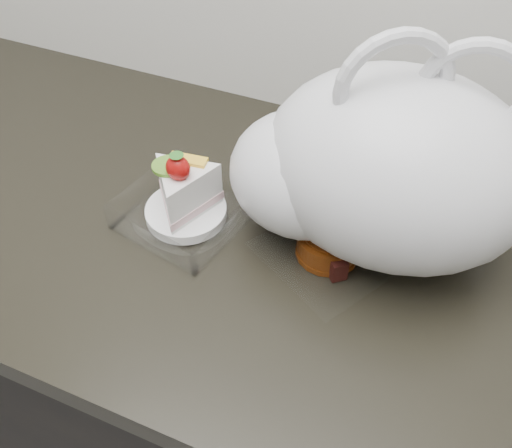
% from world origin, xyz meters
% --- Properties ---
extents(counter, '(2.04, 0.64, 0.90)m').
position_xyz_m(counter, '(0.00, 1.69, 0.45)').
color(counter, black).
rests_on(counter, ground).
extents(cake_tray, '(0.19, 0.19, 0.13)m').
position_xyz_m(cake_tray, '(-0.03, 1.67, 0.93)').
color(cake_tray, white).
rests_on(cake_tray, counter).
extents(mooncake_wrap, '(0.23, 0.22, 0.04)m').
position_xyz_m(mooncake_wrap, '(0.18, 1.68, 0.92)').
color(mooncake_wrap, white).
rests_on(mooncake_wrap, counter).
extents(plastic_bag, '(0.45, 0.38, 0.32)m').
position_xyz_m(plastic_bag, '(0.22, 1.74, 1.03)').
color(plastic_bag, silver).
rests_on(plastic_bag, counter).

